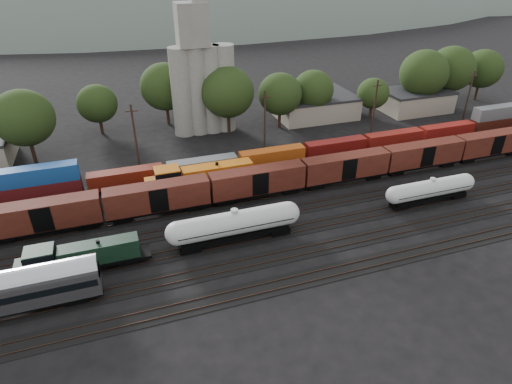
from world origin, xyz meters
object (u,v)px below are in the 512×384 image
object	(u,v)px
orange_locomotive	(198,177)
grain_silo	(202,80)
green_locomotive	(77,257)
tank_car_a	(235,224)

from	to	relation	value
orange_locomotive	grain_silo	world-z (taller)	grain_silo
green_locomotive	grain_silo	bearing A→B (deg)	58.55
orange_locomotive	tank_car_a	bearing A→B (deg)	-83.24
green_locomotive	grain_silo	distance (m)	48.87
green_locomotive	tank_car_a	size ratio (longest dim) A/B	0.84
orange_locomotive	grain_silo	distance (m)	28.26
green_locomotive	orange_locomotive	distance (m)	23.46
green_locomotive	orange_locomotive	size ratio (longest dim) A/B	0.81
orange_locomotive	green_locomotive	bearing A→B (deg)	-140.26
tank_car_a	grain_silo	distance (m)	42.18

